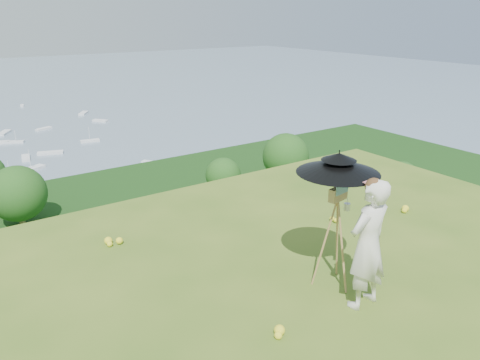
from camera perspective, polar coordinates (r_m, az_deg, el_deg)
slope_trees at (r=41.64m, az=-26.20°, el=-9.26°), size 110.00×50.00×6.00m
painter at (r=6.41m, az=15.33°, el=-7.59°), size 0.70×0.49×1.83m
field_easel at (r=6.83m, az=11.52°, el=-6.34°), size 0.73×0.73×1.65m
sun_umbrella at (r=6.51m, az=11.83°, el=0.70°), size 1.21×1.21×0.69m
painter_cap at (r=6.08m, az=16.06°, el=-0.33°), size 0.23×0.27×0.10m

